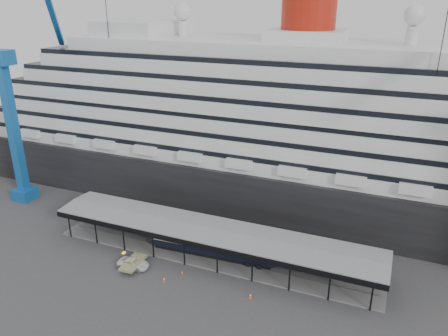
% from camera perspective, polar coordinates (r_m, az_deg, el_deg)
% --- Properties ---
extents(ground, '(200.00, 200.00, 0.00)m').
position_cam_1_polar(ground, '(71.12, -3.38, -13.36)').
color(ground, '#3E3E41').
rests_on(ground, ground).
extents(cruise_ship, '(130.00, 30.00, 43.90)m').
position_cam_1_polar(cruise_ship, '(90.93, 5.22, 7.25)').
color(cruise_ship, black).
rests_on(cruise_ship, ground).
extents(platform_canopy, '(56.00, 9.18, 5.30)m').
position_cam_1_polar(platform_canopy, '(73.62, -1.71, -9.81)').
color(platform_canopy, slate).
rests_on(platform_canopy, ground).
extents(crane_blue, '(22.63, 19.19, 47.60)m').
position_cam_1_polar(crane_blue, '(97.18, -25.62, 7.13)').
color(crane_blue, '#165CAB').
rests_on(crane_blue, ground).
extents(port_truck, '(5.28, 2.70, 1.43)m').
position_cam_1_polar(port_truck, '(73.04, -11.75, -12.13)').
color(port_truck, white).
rests_on(port_truck, ground).
extents(pullman_carriage, '(21.36, 3.94, 20.85)m').
position_cam_1_polar(pullman_carriage, '(73.40, -1.47, -9.75)').
color(pullman_carriage, black).
rests_on(pullman_carriage, ground).
extents(traffic_cone_left, '(0.42, 0.42, 0.68)m').
position_cam_1_polar(traffic_cone_left, '(70.49, -5.50, -13.46)').
color(traffic_cone_left, '#DD440C').
rests_on(traffic_cone_left, ground).
extents(traffic_cone_mid, '(0.45, 0.45, 0.76)m').
position_cam_1_polar(traffic_cone_mid, '(69.33, -7.85, -14.21)').
color(traffic_cone_mid, '#E75E0C').
rests_on(traffic_cone_mid, ground).
extents(traffic_cone_right, '(0.47, 0.47, 0.81)m').
position_cam_1_polar(traffic_cone_right, '(65.63, 3.45, -16.34)').
color(traffic_cone_right, '#FB5A0D').
rests_on(traffic_cone_right, ground).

